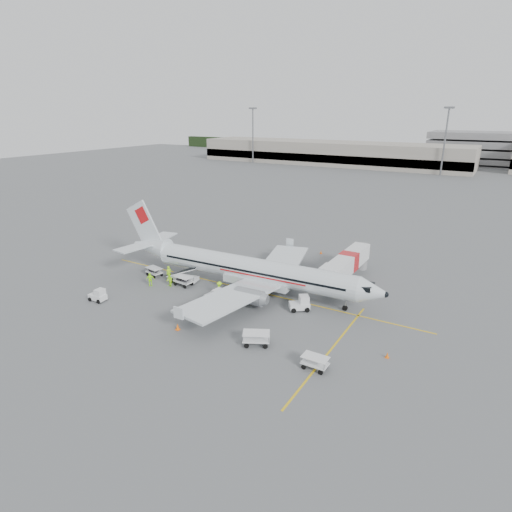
{
  "coord_description": "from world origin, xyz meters",
  "views": [
    {
      "loc": [
        25.62,
        -41.41,
        20.94
      ],
      "look_at": [
        0.0,
        2.0,
        3.8
      ],
      "focal_mm": 30.0,
      "sensor_mm": 36.0,
      "label": 1
    }
  ],
  "objects_px": {
    "tug_fore": "(299,303)",
    "tug_aft": "(97,295)",
    "tug_mid": "(215,296)",
    "aircraft": "(253,254)",
    "jet_bridge": "(348,267)",
    "belt_loader": "(183,272)"
  },
  "relations": [
    {
      "from": "belt_loader",
      "to": "tug_aft",
      "type": "xyz_separation_m",
      "value": [
        -4.79,
        -9.65,
        -0.59
      ]
    },
    {
      "from": "aircraft",
      "to": "tug_mid",
      "type": "xyz_separation_m",
      "value": [
        -1.79,
        -5.3,
        -3.83
      ]
    },
    {
      "from": "tug_mid",
      "to": "tug_aft",
      "type": "height_order",
      "value": "tug_mid"
    },
    {
      "from": "tug_fore",
      "to": "tug_mid",
      "type": "distance_m",
      "value": 9.6
    },
    {
      "from": "belt_loader",
      "to": "tug_mid",
      "type": "relative_size",
      "value": 2.1
    },
    {
      "from": "belt_loader",
      "to": "tug_mid",
      "type": "height_order",
      "value": "belt_loader"
    },
    {
      "from": "jet_bridge",
      "to": "tug_aft",
      "type": "xyz_separation_m",
      "value": [
        -23.0,
        -20.48,
        -1.15
      ]
    },
    {
      "from": "tug_fore",
      "to": "tug_mid",
      "type": "xyz_separation_m",
      "value": [
        -9.02,
        -3.29,
        0.07
      ]
    },
    {
      "from": "tug_aft",
      "to": "aircraft",
      "type": "bearing_deg",
      "value": 36.41
    },
    {
      "from": "jet_bridge",
      "to": "belt_loader",
      "type": "xyz_separation_m",
      "value": [
        -18.21,
        -10.83,
        -0.57
      ]
    },
    {
      "from": "tug_fore",
      "to": "tug_mid",
      "type": "relative_size",
      "value": 0.93
    },
    {
      "from": "tug_aft",
      "to": "jet_bridge",
      "type": "bearing_deg",
      "value": 38.32
    },
    {
      "from": "jet_bridge",
      "to": "tug_mid",
      "type": "height_order",
      "value": "jet_bridge"
    },
    {
      "from": "aircraft",
      "to": "belt_loader",
      "type": "xyz_separation_m",
      "value": [
        -9.22,
        -2.01,
        -3.4
      ]
    },
    {
      "from": "tug_fore",
      "to": "tug_aft",
      "type": "height_order",
      "value": "tug_fore"
    },
    {
      "from": "belt_loader",
      "to": "tug_mid",
      "type": "bearing_deg",
      "value": -35.65
    },
    {
      "from": "aircraft",
      "to": "tug_mid",
      "type": "height_order",
      "value": "aircraft"
    },
    {
      "from": "tug_fore",
      "to": "jet_bridge",
      "type": "bearing_deg",
      "value": 44.09
    },
    {
      "from": "tug_fore",
      "to": "tug_mid",
      "type": "height_order",
      "value": "tug_mid"
    },
    {
      "from": "jet_bridge",
      "to": "tug_fore",
      "type": "height_order",
      "value": "jet_bridge"
    },
    {
      "from": "belt_loader",
      "to": "tug_fore",
      "type": "height_order",
      "value": "belt_loader"
    },
    {
      "from": "jet_bridge",
      "to": "tug_mid",
      "type": "bearing_deg",
      "value": -126.67
    }
  ]
}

